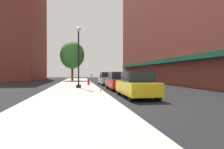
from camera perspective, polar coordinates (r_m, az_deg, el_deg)
ground_plane at (r=25.99m, az=-1.91°, el=-2.97°), size 90.00×90.00×0.00m
sidewalk_slab at (r=26.74m, az=-10.74°, el=-2.75°), size 4.80×50.00×0.12m
building_right_brick at (r=34.61m, az=16.34°, el=17.60°), size 6.80×40.00×23.56m
building_far_background at (r=47.03m, az=-24.23°, el=11.67°), size 6.80×18.00×21.48m
lamppost at (r=18.95m, az=-9.91°, el=5.42°), size 0.48×0.48×5.90m
fire_hydrant at (r=23.11m, az=-6.97°, el=-2.12°), size 0.33×0.26×0.79m
parking_meter_near at (r=14.50m, az=-3.38°, el=-1.97°), size 0.14×0.09×1.31m
parking_meter_far at (r=25.07m, az=-6.11°, el=-0.93°), size 0.14×0.09×1.31m
tree_near at (r=36.92m, az=-11.72°, el=5.68°), size 4.48×4.48×7.38m
car_yellow at (r=12.22m, az=7.23°, el=-3.10°), size 1.80×4.30×1.66m
car_red at (r=17.69m, az=1.84°, el=-1.98°), size 1.80×4.30×1.66m
car_silver at (r=24.95m, az=-1.59°, el=-1.25°), size 1.80×4.30×1.66m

